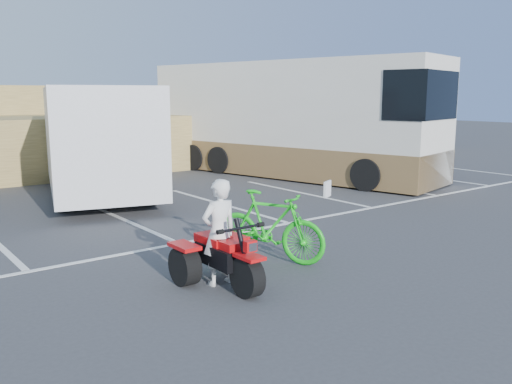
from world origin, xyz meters
TOP-DOWN VIEW (x-y plane):
  - ground at (0.00, 0.00)m, footprint 100.00×100.00m
  - parking_stripes at (0.87, 4.07)m, footprint 28.00×5.16m
  - grass_embankment at (0.00, 15.48)m, footprint 40.00×8.50m
  - red_trike_atv at (-0.60, -0.03)m, footprint 1.14×1.52m
  - rider at (-0.60, 0.12)m, footprint 0.57×0.38m
  - green_dirt_bike at (0.70, 0.58)m, footprint 1.34×2.01m
  - cargo_trailer at (0.64, 7.84)m, footprint 4.11×6.73m
  - rv_motorhome at (7.49, 7.97)m, footprint 5.05×10.83m
  - quad_atv_green at (0.02, 8.14)m, footprint 1.41×1.66m

SIDE VIEW (x-z plane):
  - ground at x=0.00m, z-range 0.00..0.00m
  - red_trike_atv at x=-0.60m, z-range -0.49..0.49m
  - quad_atv_green at x=0.02m, z-range -0.46..0.46m
  - parking_stripes at x=0.87m, z-range 0.00..0.01m
  - green_dirt_bike at x=0.70m, z-range 0.00..1.18m
  - rider at x=-0.60m, z-range 0.00..1.56m
  - grass_embankment at x=0.00m, z-range -0.13..2.97m
  - cargo_trailer at x=0.64m, z-range 0.12..3.05m
  - rv_motorhome at x=7.49m, z-range -0.25..3.53m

